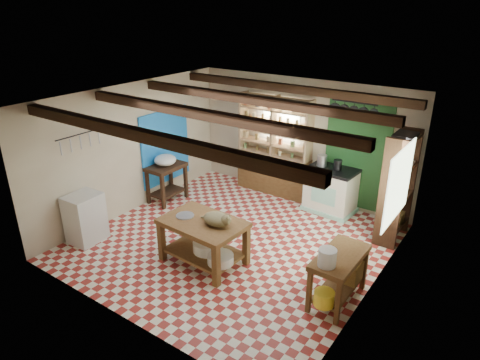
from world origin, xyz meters
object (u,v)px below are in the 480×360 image
Objects in this scene: prep_table at (167,183)px; cat at (216,219)px; work_table at (204,241)px; right_counter at (338,278)px; white_cabinet at (85,218)px; stove at (331,190)px.

prep_table is 1.84× the size of cat.
work_table is 2.24m from right_counter.
prep_table is at bearing 167.23° from right_counter.
white_cabinet is at bearing -159.86° from work_table.
right_counter is at bearing -13.18° from prep_table.
stove reaches higher than prep_table.
white_cabinet reaches higher than work_table.
white_cabinet is at bearing -170.75° from cat.
stove is (0.95, 2.94, 0.09)m from work_table.
white_cabinet is 4.52m from right_counter.
stove is 0.91× the size of right_counter.
work_table is at bearing -104.13° from stove.
stove is at bearing 75.05° from work_table.
work_table is at bearing -178.69° from cat.
work_table is 1.63× the size of prep_table.
work_table is 2.29m from white_cabinet.
cat is (2.41, -1.35, 0.45)m from prep_table.
white_cabinet is at bearing -90.27° from prep_table.
work_table is 1.50× the size of white_cabinet.
right_counter is 2.05m from cat.
stove is at bearing 45.84° from white_cabinet.
stove reaches higher than right_counter.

